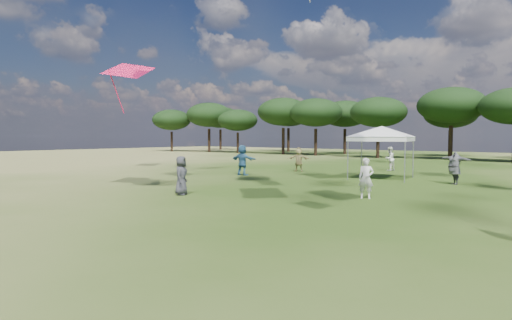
{
  "coord_description": "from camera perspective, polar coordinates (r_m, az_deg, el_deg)",
  "views": [
    {
      "loc": [
        4.12,
        -0.33,
        2.43
      ],
      "look_at": [
        0.31,
        4.27,
        2.09
      ],
      "focal_mm": 30.0,
      "sensor_mm": 36.0,
      "label": 1
    }
  ],
  "objects": [
    {
      "name": "tent_left",
      "position": [
        25.09,
        16.43,
        4.08
      ],
      "size": [
        6.3,
        6.3,
        3.28
      ],
      "rotation": [
        0.0,
        0.0,
        0.2
      ],
      "color": "gray",
      "rests_on": "ground"
    },
    {
      "name": "festival_crowd",
      "position": [
        23.61,
        27.43,
        -0.94
      ],
      "size": [
        29.23,
        21.82,
        1.88
      ],
      "color": "maroon",
      "rests_on": "ground"
    }
  ]
}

